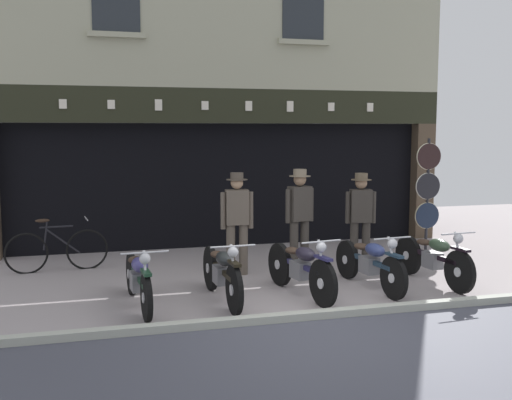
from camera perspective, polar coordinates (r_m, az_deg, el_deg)
ground at (r=7.22m, az=8.09°, el=-13.74°), size 21.66×22.00×0.18m
shop_facade at (r=14.43m, az=-4.50°, el=3.94°), size 9.96×4.42×6.81m
motorcycle_left at (r=8.67m, az=-10.96°, el=-7.16°), size 0.62×2.02×0.91m
motorcycle_center_left at (r=8.79m, az=-3.22°, el=-6.74°), size 0.62×2.03×0.93m
motorcycle_center at (r=9.10m, az=4.21°, el=-6.29°), size 0.62×1.98×0.94m
motorcycle_center_right at (r=9.64m, az=10.63°, el=-5.73°), size 0.62×2.00×0.91m
motorcycle_right at (r=10.20m, az=16.29°, el=-5.17°), size 0.62×1.98×0.93m
salesman_left at (r=10.29m, az=-1.79°, el=-1.70°), size 0.56×0.36×1.75m
shopkeeper_center at (r=10.56m, az=4.10°, el=-1.33°), size 0.55×0.37×1.79m
salesman_right at (r=11.22m, az=9.78°, el=-1.28°), size 0.55×0.37×1.69m
tyre_sign_pole at (r=12.90m, az=15.81°, el=1.16°), size 0.55×0.06×2.29m
advert_board_near at (r=12.61m, az=-14.88°, el=2.49°), size 0.75×0.03×0.96m
advert_board_far at (r=12.64m, az=-19.82°, el=2.31°), size 0.67×0.03×1.07m
leaning_bicycle at (r=11.20m, az=-18.18°, el=-4.43°), size 1.74×0.50×0.95m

